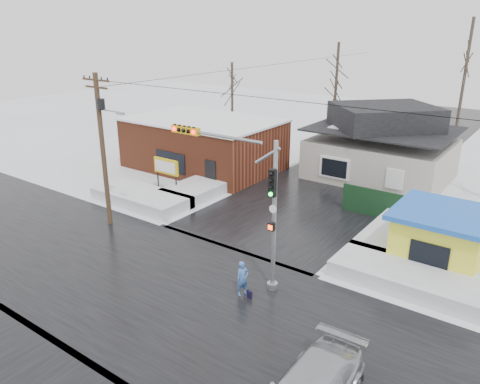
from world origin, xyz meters
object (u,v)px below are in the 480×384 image
Objects in this scene: traffic_signal at (244,190)px; kiosk at (440,237)px; pedestrian at (243,279)px; utility_pole at (103,142)px; marquee_sign at (166,167)px.

kiosk is (7.07, 7.03, -3.08)m from traffic_signal.
kiosk is 10.38m from pedestrian.
utility_pole reaches higher than pedestrian.
kiosk is at bearing -14.20° from pedestrian.
utility_pole is (-10.36, 0.53, 0.57)m from traffic_signal.
kiosk is 2.81× the size of pedestrian.
utility_pole is 3.53× the size of marquee_sign.
traffic_signal is at bearing -2.95° from utility_pole.
marquee_sign is 18.51m from kiosk.
kiosk is at bearing 1.55° from marquee_sign.
traffic_signal reaches higher than pedestrian.
utility_pole is 12.05m from pedestrian.
marquee_sign is at bearing 80.96° from pedestrian.
traffic_signal is at bearing -29.72° from marquee_sign.
marquee_sign is 1.56× the size of pedestrian.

